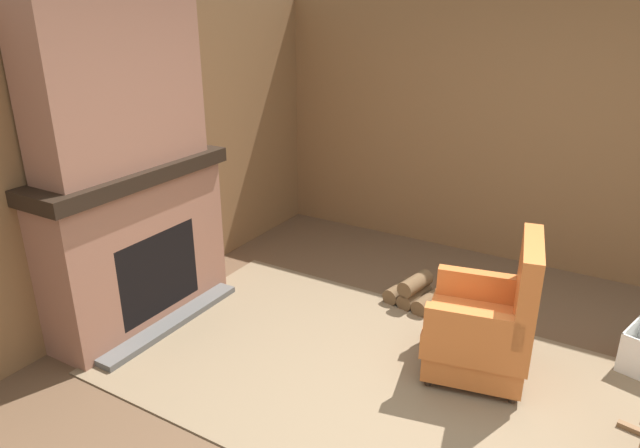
{
  "coord_description": "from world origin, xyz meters",
  "views": [
    {
      "loc": [
        0.86,
        -2.74,
        2.4
      ],
      "look_at": [
        -1.07,
        0.52,
        0.9
      ],
      "focal_mm": 32.0,
      "sensor_mm": 36.0,
      "label": 1
    }
  ],
  "objects": [
    {
      "name": "chimney_breast",
      "position": [
        -2.41,
        0.0,
        1.84
      ],
      "size": [
        0.38,
        1.33,
        1.15
      ],
      "color": "#93604C",
      "rests_on": "fireplace_hearth"
    },
    {
      "name": "oil_lamp_vase",
      "position": [
        -2.45,
        -0.6,
        1.34
      ],
      "size": [
        0.11,
        0.11,
        0.22
      ],
      "color": "#99B29E",
      "rests_on": "fireplace_hearth"
    },
    {
      "name": "area_rug",
      "position": [
        -0.34,
        0.23,
        0.01
      ],
      "size": [
        3.89,
        2.11,
        0.01
      ],
      "color": "#7A664C",
      "rests_on": "ground"
    },
    {
      "name": "storage_case",
      "position": [
        -2.45,
        0.19,
        1.33
      ],
      "size": [
        0.16,
        0.27,
        0.14
      ],
      "color": "brown",
      "rests_on": "fireplace_hearth"
    },
    {
      "name": "ground_plane",
      "position": [
        0.0,
        0.0,
        0.0
      ],
      "size": [
        14.0,
        14.0,
        0.0
      ],
      "primitive_type": "plane",
      "color": "brown"
    },
    {
      "name": "wood_panel_wall_left",
      "position": [
        -2.65,
        0.0,
        1.22
      ],
      "size": [
        0.06,
        5.84,
        2.44
      ],
      "color": "brown",
      "rests_on": "ground"
    },
    {
      "name": "fireplace_hearth",
      "position": [
        -2.4,
        0.0,
        0.63
      ],
      "size": [
        0.64,
        1.61,
        1.26
      ],
      "color": "#93604C",
      "rests_on": "ground"
    },
    {
      "name": "wood_panel_wall_back",
      "position": [
        0.05,
        2.65,
        1.22
      ],
      "size": [
        5.84,
        0.09,
        2.44
      ],
      "color": "brown",
      "rests_on": "ground"
    },
    {
      "name": "firewood_stack",
      "position": [
        -0.61,
        1.3,
        0.1
      ],
      "size": [
        0.48,
        0.42,
        0.26
      ],
      "rotation": [
        0.0,
        0.0,
        -0.19
      ],
      "color": "brown",
      "rests_on": "ground"
    },
    {
      "name": "armchair",
      "position": [
        0.14,
        0.64,
        0.36
      ],
      "size": [
        0.79,
        0.78,
        1.01
      ],
      "rotation": [
        0.0,
        0.0,
        3.34
      ],
      "color": "#C6662D",
      "rests_on": "ground"
    }
  ]
}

